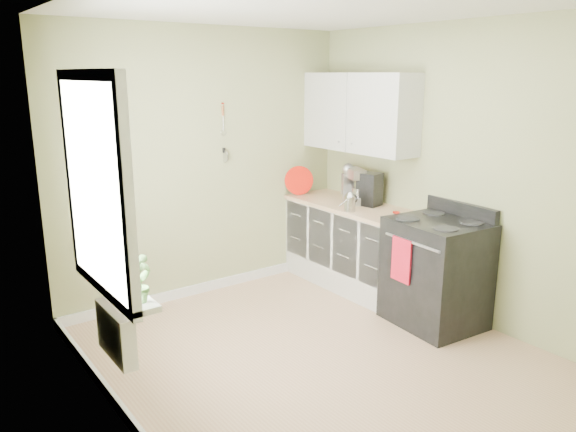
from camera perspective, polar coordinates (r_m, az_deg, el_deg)
floor at (r=4.74m, az=2.93°, el=-14.13°), size 3.20×3.60×0.02m
ceiling at (r=4.19m, az=3.43°, el=20.66°), size 3.20×3.60×0.02m
wall_back at (r=5.75m, az=-8.36°, el=5.22°), size 3.20×0.02×2.70m
wall_left at (r=3.50m, az=-17.73°, el=-1.21°), size 0.02×3.60×2.70m
wall_right at (r=5.41m, az=16.52°, el=4.20°), size 0.02×3.60×2.70m
base_cabinets at (r=6.05m, az=6.60°, el=-3.18°), size 0.60×1.60×0.87m
countertop at (r=5.93m, az=6.65°, el=1.01°), size 0.64×1.60×0.04m
upper_cabinets at (r=5.95m, az=7.23°, el=10.40°), size 0.35×1.40×0.80m
window at (r=3.74m, az=-19.06°, el=2.82°), size 0.06×1.14×1.44m
window_sill at (r=3.94m, az=-17.25°, el=-6.62°), size 0.18×1.14×0.04m
radiator at (r=4.02m, az=-17.07°, el=-11.32°), size 0.12×0.50×0.35m
wall_utensils at (r=5.79m, az=-6.54°, el=7.48°), size 0.02×0.14×0.58m
stove at (r=5.29m, az=14.81°, el=-5.50°), size 0.76×0.85×1.10m
stand_mixer at (r=5.96m, az=6.80°, el=2.98°), size 0.31×0.38×0.41m
kettle at (r=5.59m, az=6.30°, el=1.44°), size 0.19×0.11×0.19m
coffee_maker at (r=5.87m, az=8.27°, el=2.63°), size 0.24×0.25×0.34m
red_tray at (r=6.32m, az=1.12°, el=3.63°), size 0.32×0.19×0.33m
jar at (r=5.36m, az=10.92°, el=0.06°), size 0.07×0.07×0.07m
plant_a at (r=3.48m, az=-14.85°, el=-6.00°), size 0.21×0.18×0.33m
plant_b at (r=3.80m, az=-16.82°, el=-4.46°), size 0.21×0.22×0.33m
plant_c at (r=4.24m, az=-19.01°, el=-2.96°), size 0.21×0.21×0.28m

